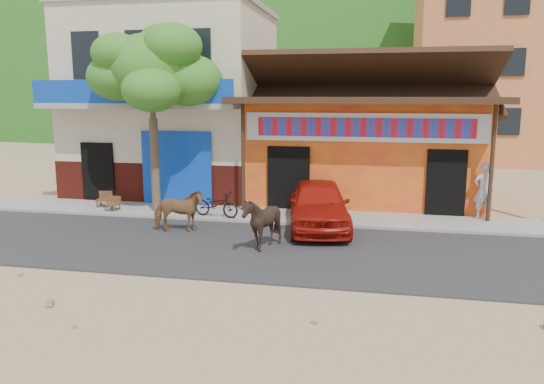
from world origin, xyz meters
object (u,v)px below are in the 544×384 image
(cow_tan, at_px, (178,211))
(tree, at_px, (153,119))
(pedestrian, at_px, (484,191))
(cafe_chair_right, at_px, (104,193))
(scooter, at_px, (216,204))
(cafe_chair_left, at_px, (112,198))
(red_car, at_px, (319,204))
(cow_dark, at_px, (262,223))

(cow_tan, bearing_deg, tree, 24.50)
(pedestrian, distance_m, cafe_chair_right, 12.29)
(scooter, xyz_separation_m, cafe_chair_left, (-3.61, 0.16, 0.04))
(tree, distance_m, red_car, 6.04)
(red_car, bearing_deg, scooter, 161.64)
(cafe_chair_right, bearing_deg, red_car, -18.51)
(pedestrian, bearing_deg, red_car, 12.01)
(cow_tan, relative_size, red_car, 0.35)
(cafe_chair_left, distance_m, cafe_chair_right, 0.77)
(cow_dark, xyz_separation_m, pedestrian, (5.97, 4.31, 0.27))
(pedestrian, bearing_deg, cow_dark, 26.37)
(cow_dark, relative_size, cafe_chair_left, 1.60)
(cow_dark, xyz_separation_m, cafe_chair_right, (-6.30, 3.58, -0.13))
(scooter, relative_size, cafe_chair_left, 1.74)
(cow_tan, xyz_separation_m, scooter, (0.58, 1.69, -0.13))
(tree, relative_size, cafe_chair_right, 6.24)
(red_car, xyz_separation_m, cafe_chair_left, (-6.86, 0.66, -0.20))
(cafe_chair_right, bearing_deg, scooter, -18.64)
(cow_dark, relative_size, pedestrian, 0.79)
(scooter, bearing_deg, cafe_chair_left, 98.45)
(tree, distance_m, scooter, 3.45)
(red_car, height_order, pedestrian, pedestrian)
(tree, height_order, cow_dark, tree)
(tree, relative_size, scooter, 4.01)
(pedestrian, bearing_deg, scooter, 0.37)
(cow_tan, distance_m, cafe_chair_right, 4.31)
(cow_tan, height_order, cafe_chair_right, cow_tan)
(cow_dark, height_order, cafe_chair_left, cow_dark)
(tree, height_order, pedestrian, tree)
(cafe_chair_left, bearing_deg, pedestrian, 16.11)
(cow_dark, distance_m, scooter, 3.60)
(cow_tan, height_order, cow_dark, cow_dark)
(scooter, height_order, pedestrian, pedestrian)
(cafe_chair_right, bearing_deg, pedestrian, -6.16)
(cafe_chair_left, relative_size, cafe_chair_right, 0.90)
(scooter, bearing_deg, pedestrian, -69.17)
(scooter, xyz_separation_m, pedestrian, (8.08, 1.40, 0.48))
(cow_tan, relative_size, pedestrian, 0.82)
(cow_dark, bearing_deg, cow_tan, -140.68)
(pedestrian, bearing_deg, cafe_chair_left, -3.41)
(red_car, xyz_separation_m, cafe_chair_right, (-7.44, 1.17, -0.15))
(scooter, bearing_deg, red_car, -87.75)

